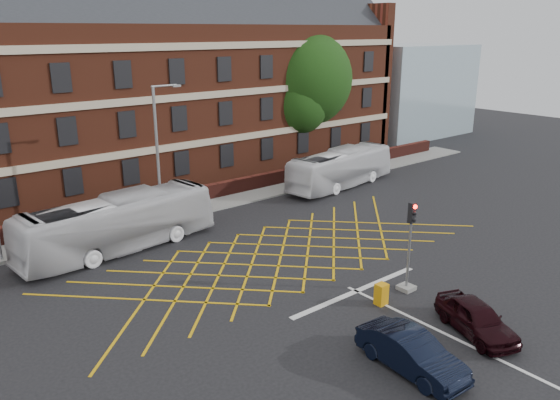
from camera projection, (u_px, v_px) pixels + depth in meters
ground at (306, 267)px, 27.92m from camera, size 120.00×120.00×0.00m
victorian_building at (118, 81)px, 41.93m from camera, size 51.00×12.17×20.40m
boundary_wall at (179, 199)px, 37.33m from camera, size 56.00×0.50×1.10m
far_pavement at (187, 209)px, 36.74m from camera, size 60.00×3.00×0.12m
glass_block at (404, 90)px, 62.51m from camera, size 14.00×10.00×10.00m
box_junction_hatching at (281, 255)px, 29.39m from camera, size 8.22×8.22×0.02m
stop_line at (356, 291)px, 25.34m from camera, size 8.00×0.30×0.02m
centre_line at (484, 352)px, 20.55m from camera, size 0.15×14.00×0.02m
bus_left at (118, 224)px, 29.62m from camera, size 11.29×3.63×3.09m
bus_right at (341, 168)px, 41.84m from camera, size 10.61×3.79×2.89m
car_navy at (411, 353)px, 19.30m from camera, size 1.75×4.35×1.41m
car_maroon at (476, 318)px, 21.66m from camera, size 2.93×4.28×1.35m
deciduous_tree at (304, 86)px, 48.66m from camera, size 8.58×8.58×11.70m
traffic_light_near at (409, 255)px, 24.98m from camera, size 0.70×0.70×4.27m
street_lamp at (160, 182)px, 32.43m from camera, size 2.25×1.00×8.62m
utility_cabinet at (381, 294)px, 24.02m from camera, size 0.50×0.45×0.97m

